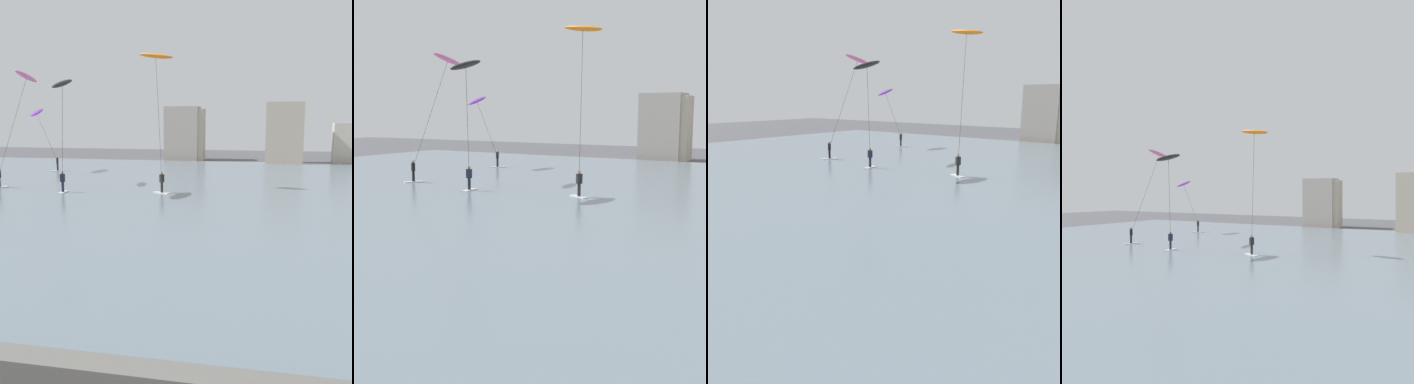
% 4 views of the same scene
% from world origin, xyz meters
% --- Properties ---
extents(water_bay, '(84.00, 52.00, 0.10)m').
position_xyz_m(water_bay, '(0.00, 30.53, 0.05)').
color(water_bay, slate).
rests_on(water_bay, ground).
extents(far_shore_buildings, '(24.80, 6.10, 7.78)m').
position_xyz_m(far_shore_buildings, '(-2.98, 57.81, 3.64)').
color(far_shore_buildings, '#A89E93').
rests_on(far_shore_buildings, ground).
extents(kitesurfer_pink, '(2.71, 4.58, 9.71)m').
position_xyz_m(kitesurfer_pink, '(-18.60, 31.58, 8.30)').
color(kitesurfer_pink, silver).
rests_on(kitesurfer_pink, water_bay).
extents(kitesurfer_orange, '(3.22, 3.42, 10.86)m').
position_xyz_m(kitesurfer_orange, '(-7.14, 31.54, 9.47)').
color(kitesurfer_orange, silver).
rests_on(kitesurfer_orange, water_bay).
extents(kitesurfer_black, '(1.83, 3.58, 8.72)m').
position_xyz_m(kitesurfer_black, '(-12.97, 27.07, 7.46)').
color(kitesurfer_black, silver).
rests_on(kitesurfer_black, water_bay).
extents(kitesurfer_purple, '(3.45, 3.43, 6.93)m').
position_xyz_m(kitesurfer_purple, '(-22.53, 41.14, 5.88)').
color(kitesurfer_purple, silver).
rests_on(kitesurfer_purple, water_bay).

